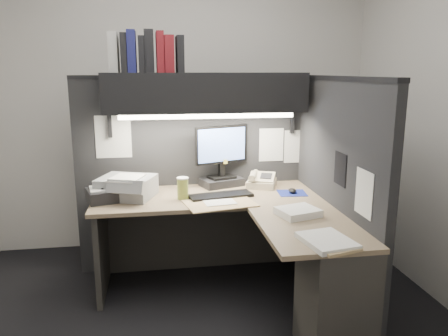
{
  "coord_description": "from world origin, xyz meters",
  "views": [
    {
      "loc": [
        -0.28,
        -2.64,
        1.66
      ],
      "look_at": [
        0.23,
        0.51,
        0.95
      ],
      "focal_mm": 35.0,
      "sensor_mm": 36.0,
      "label": 1
    }
  ],
  "objects_px": {
    "overhead_shelf": "(205,92)",
    "monitor": "(222,162)",
    "desk": "(265,257)",
    "coffee_cup": "(183,189)",
    "printer": "(127,187)",
    "telephone": "(262,181)",
    "notebook_stack": "(108,195)",
    "keyboard": "(221,196)"
  },
  "relations": [
    {
      "from": "coffee_cup",
      "to": "desk",
      "type": "bearing_deg",
      "value": -43.97
    },
    {
      "from": "desk",
      "to": "overhead_shelf",
      "type": "distance_m",
      "value": 1.33
    },
    {
      "from": "telephone",
      "to": "overhead_shelf",
      "type": "bearing_deg",
      "value": -158.65
    },
    {
      "from": "keyboard",
      "to": "printer",
      "type": "xyz_separation_m",
      "value": [
        -0.7,
        0.11,
        0.07
      ]
    },
    {
      "from": "telephone",
      "to": "monitor",
      "type": "bearing_deg",
      "value": -170.77
    },
    {
      "from": "monitor",
      "to": "telephone",
      "type": "relative_size",
      "value": 2.16
    },
    {
      "from": "coffee_cup",
      "to": "notebook_stack",
      "type": "distance_m",
      "value": 0.55
    },
    {
      "from": "monitor",
      "to": "keyboard",
      "type": "relative_size",
      "value": 1.04
    },
    {
      "from": "desk",
      "to": "notebook_stack",
      "type": "xyz_separation_m",
      "value": [
        -1.06,
        0.55,
        0.33
      ]
    },
    {
      "from": "desk",
      "to": "coffee_cup",
      "type": "bearing_deg",
      "value": 136.03
    },
    {
      "from": "overhead_shelf",
      "to": "printer",
      "type": "distance_m",
      "value": 0.94
    },
    {
      "from": "keyboard",
      "to": "desk",
      "type": "bearing_deg",
      "value": -76.41
    },
    {
      "from": "monitor",
      "to": "telephone",
      "type": "xyz_separation_m",
      "value": [
        0.32,
        -0.08,
        -0.15
      ]
    },
    {
      "from": "overhead_shelf",
      "to": "monitor",
      "type": "height_order",
      "value": "overhead_shelf"
    },
    {
      "from": "telephone",
      "to": "coffee_cup",
      "type": "distance_m",
      "value": 0.71
    },
    {
      "from": "overhead_shelf",
      "to": "coffee_cup",
      "type": "height_order",
      "value": "overhead_shelf"
    },
    {
      "from": "notebook_stack",
      "to": "keyboard",
      "type": "bearing_deg",
      "value": -3.6
    },
    {
      "from": "overhead_shelf",
      "to": "keyboard",
      "type": "height_order",
      "value": "overhead_shelf"
    },
    {
      "from": "overhead_shelf",
      "to": "notebook_stack",
      "type": "relative_size",
      "value": 5.39
    },
    {
      "from": "monitor",
      "to": "notebook_stack",
      "type": "height_order",
      "value": "monitor"
    },
    {
      "from": "telephone",
      "to": "notebook_stack",
      "type": "relative_size",
      "value": 0.81
    },
    {
      "from": "keyboard",
      "to": "printer",
      "type": "height_order",
      "value": "printer"
    },
    {
      "from": "printer",
      "to": "notebook_stack",
      "type": "bearing_deg",
      "value": -135.27
    },
    {
      "from": "notebook_stack",
      "to": "monitor",
      "type": "bearing_deg",
      "value": 17.05
    },
    {
      "from": "coffee_cup",
      "to": "keyboard",
      "type": "bearing_deg",
      "value": 0.53
    },
    {
      "from": "telephone",
      "to": "printer",
      "type": "bearing_deg",
      "value": -150.33
    },
    {
      "from": "monitor",
      "to": "overhead_shelf",
      "type": "bearing_deg",
      "value": -173.91
    },
    {
      "from": "keyboard",
      "to": "coffee_cup",
      "type": "bearing_deg",
      "value": 169.81
    },
    {
      "from": "coffee_cup",
      "to": "printer",
      "type": "height_order",
      "value": "same"
    },
    {
      "from": "monitor",
      "to": "printer",
      "type": "distance_m",
      "value": 0.8
    },
    {
      "from": "desk",
      "to": "coffee_cup",
      "type": "distance_m",
      "value": 0.79
    },
    {
      "from": "overhead_shelf",
      "to": "monitor",
      "type": "xyz_separation_m",
      "value": [
        0.14,
        0.07,
        -0.57
      ]
    },
    {
      "from": "monitor",
      "to": "coffee_cup",
      "type": "height_order",
      "value": "monitor"
    },
    {
      "from": "monitor",
      "to": "desk",
      "type": "bearing_deg",
      "value": -98.51
    },
    {
      "from": "desk",
      "to": "coffee_cup",
      "type": "relative_size",
      "value": 11.01
    },
    {
      "from": "keyboard",
      "to": "notebook_stack",
      "type": "bearing_deg",
      "value": 165.67
    },
    {
      "from": "keyboard",
      "to": "monitor",
      "type": "bearing_deg",
      "value": 69.05
    },
    {
      "from": "printer",
      "to": "monitor",
      "type": "bearing_deg",
      "value": 35.67
    },
    {
      "from": "coffee_cup",
      "to": "printer",
      "type": "xyz_separation_m",
      "value": [
        -0.41,
        0.12,
        0.0
      ]
    },
    {
      "from": "coffee_cup",
      "to": "notebook_stack",
      "type": "xyz_separation_m",
      "value": [
        -0.55,
        0.06,
        -0.03
      ]
    },
    {
      "from": "overhead_shelf",
      "to": "notebook_stack",
      "type": "bearing_deg",
      "value": -164.67
    },
    {
      "from": "desk",
      "to": "coffee_cup",
      "type": "xyz_separation_m",
      "value": [
        -0.51,
        0.49,
        0.36
      ]
    }
  ]
}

